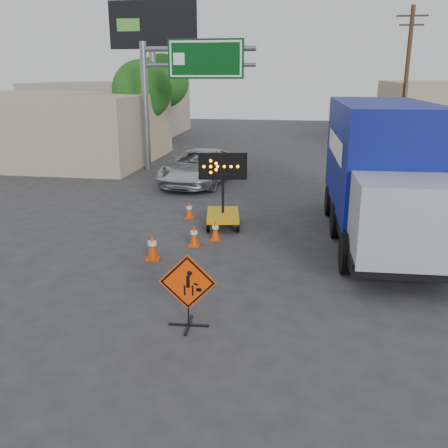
% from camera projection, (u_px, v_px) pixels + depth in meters
% --- Properties ---
extents(ground, '(100.00, 100.00, 0.00)m').
position_uv_depth(ground, '(182.00, 340.00, 10.13)').
color(ground, '#2D2D30').
rests_on(ground, ground).
extents(curb_right, '(0.40, 60.00, 0.12)m').
position_uv_depth(curb_right, '(412.00, 189.00, 23.13)').
color(curb_right, gray).
rests_on(curb_right, ground).
extents(storefront_left_near, '(14.00, 10.00, 4.00)m').
position_uv_depth(storefront_left_near, '(40.00, 127.00, 30.64)').
color(storefront_left_near, tan).
rests_on(storefront_left_near, ground).
extents(storefront_left_far, '(12.00, 10.00, 4.40)m').
position_uv_depth(storefront_left_far, '(111.00, 108.00, 43.95)').
color(storefront_left_far, '#A79A8B').
rests_on(storefront_left_far, ground).
extents(highway_gantry, '(6.18, 0.38, 6.90)m').
position_uv_depth(highway_gantry, '(181.00, 76.00, 26.30)').
color(highway_gantry, slate).
rests_on(highway_gantry, ground).
extents(billboard, '(6.10, 0.54, 9.85)m').
position_uv_depth(billboard, '(153.00, 40.00, 33.73)').
color(billboard, slate).
rests_on(billboard, ground).
extents(utility_pole_far, '(1.80, 0.26, 9.00)m').
position_uv_depth(utility_pole_far, '(406.00, 82.00, 30.15)').
color(utility_pole_far, '#4B3420').
rests_on(utility_pole_far, ground).
extents(tree_left_near, '(3.71, 3.71, 6.03)m').
position_uv_depth(tree_left_near, '(142.00, 90.00, 30.95)').
color(tree_left_near, '#4B3420').
rests_on(tree_left_near, ground).
extents(tree_left_far, '(4.10, 4.10, 6.66)m').
position_uv_depth(tree_left_far, '(163.00, 81.00, 38.53)').
color(tree_left_far, '#4B3420').
rests_on(tree_left_far, ground).
extents(construction_sign, '(1.23, 0.87, 1.63)m').
position_uv_depth(construction_sign, '(188.00, 289.00, 10.46)').
color(construction_sign, black).
rests_on(construction_sign, ground).
extents(arrow_board, '(1.64, 2.00, 2.62)m').
position_uv_depth(arrow_board, '(223.00, 210.00, 17.48)').
color(arrow_board, orange).
rests_on(arrow_board, ground).
extents(pickup_truck, '(3.37, 6.07, 1.61)m').
position_uv_depth(pickup_truck, '(199.00, 167.00, 24.39)').
color(pickup_truck, silver).
rests_on(pickup_truck, ground).
extents(box_truck, '(3.20, 9.21, 4.33)m').
position_uv_depth(box_truck, '(381.00, 180.00, 15.78)').
color(box_truck, black).
rests_on(box_truck, ground).
extents(cone_a, '(0.46, 0.46, 0.79)m').
position_uv_depth(cone_a, '(152.00, 247.00, 14.41)').
color(cone_a, '#EA3D04').
rests_on(cone_a, ground).
extents(cone_b, '(0.36, 0.36, 0.69)m').
position_uv_depth(cone_b, '(194.00, 235.00, 15.57)').
color(cone_b, '#EA3D04').
rests_on(cone_b, ground).
extents(cone_c, '(0.35, 0.35, 0.67)m').
position_uv_depth(cone_c, '(215.00, 230.00, 16.13)').
color(cone_c, '#EA3D04').
rests_on(cone_c, ground).
extents(cone_d, '(0.36, 0.36, 0.65)m').
position_uv_depth(cone_d, '(189.00, 210.00, 18.51)').
color(cone_d, '#EA3D04').
rests_on(cone_d, ground).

